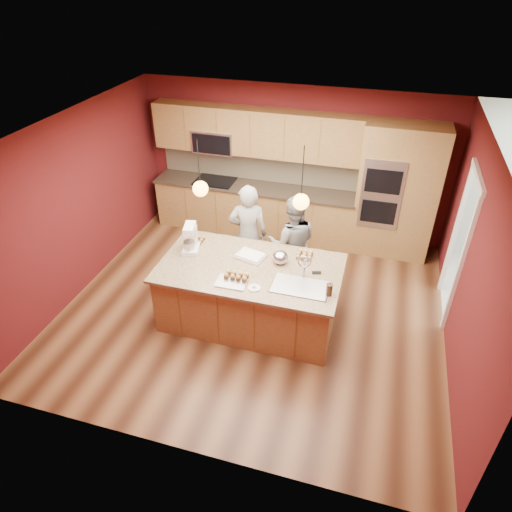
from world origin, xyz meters
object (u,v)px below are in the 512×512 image
(mixing_bowl, at_px, (280,257))
(stand_mixer, at_px, (191,240))
(island, at_px, (251,293))
(person_right, at_px, (292,244))
(person_left, at_px, (248,234))

(mixing_bowl, bearing_deg, stand_mixer, -177.68)
(island, height_order, mixing_bowl, island)
(stand_mixer, bearing_deg, person_right, 17.77)
(stand_mixer, xyz_separation_m, mixing_bowl, (1.30, 0.05, -0.09))
(person_right, bearing_deg, mixing_bowl, 76.02)
(person_left, bearing_deg, person_right, 165.56)
(person_right, bearing_deg, stand_mixer, 18.18)
(island, height_order, person_left, person_left)
(island, relative_size, mixing_bowl, 11.25)
(person_left, height_order, person_right, person_left)
(person_left, xyz_separation_m, mixing_bowl, (0.69, -0.74, 0.17))
(island, xyz_separation_m, person_left, (-0.34, 0.95, 0.36))
(island, xyz_separation_m, stand_mixer, (-0.94, 0.16, 0.63))
(stand_mixer, height_order, mixing_bowl, stand_mixer)
(island, relative_size, person_right, 1.58)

